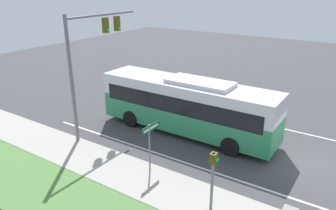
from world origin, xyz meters
The scene contains 7 objects.
ground_plane centered at (0.00, 0.00, 0.00)m, with size 80.00×80.00×0.00m, color #424244.
lane_divider_near centered at (-3.60, 0.00, 0.00)m, with size 0.14×30.00×0.01m.
lane_divider_far centered at (3.60, 0.00, 0.00)m, with size 0.14×30.00×0.01m.
bus centered at (-0.33, 7.20, 1.93)m, with size 2.76×11.35×3.55m.
signal_gantry centered at (-3.49, 11.94, 5.19)m, with size 5.65×0.41×7.39m.
pedestrian_signal centered at (-6.42, 2.43, 1.90)m, with size 0.28×0.34×2.76m.
street_sign centered at (-5.24, 6.40, 1.81)m, with size 1.34×0.08×2.58m.
Camera 1 is at (-16.69, -2.26, 8.98)m, focal length 35.00 mm.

